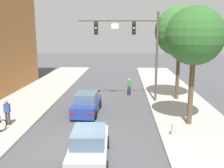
% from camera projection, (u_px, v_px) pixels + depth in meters
% --- Properties ---
extents(ground_plane, '(120.00, 120.00, 0.00)m').
position_uv_depth(ground_plane, '(87.00, 151.00, 12.86)').
color(ground_plane, '#4C4C51').
extents(sidewalk_right, '(5.00, 60.00, 0.15)m').
position_uv_depth(sidewalk_right, '(216.00, 152.00, 12.53)').
color(sidewalk_right, '#B2AFA8').
rests_on(sidewalk_right, ground).
extents(traffic_signal_mast, '(6.65, 0.38, 7.50)m').
position_uv_depth(traffic_signal_mast, '(135.00, 40.00, 20.81)').
color(traffic_signal_mast, '#514C47').
rests_on(traffic_signal_mast, sidewalk_right).
extents(car_lead_blue, '(1.92, 4.28, 1.60)m').
position_uv_depth(car_lead_blue, '(87.00, 104.00, 18.73)').
color(car_lead_blue, navy).
rests_on(car_lead_blue, ground).
extents(car_following_silver, '(1.98, 4.31, 1.60)m').
position_uv_depth(car_following_silver, '(89.00, 146.00, 11.75)').
color(car_following_silver, '#B7B7BC').
rests_on(car_following_silver, ground).
extents(pedestrian_sidewalk_left_walker, '(0.36, 0.22, 1.64)m').
position_uv_depth(pedestrian_sidewalk_left_walker, '(7.00, 111.00, 15.83)').
color(pedestrian_sidewalk_left_walker, '#333338').
rests_on(pedestrian_sidewalk_left_walker, sidewalk_left).
extents(pedestrian_crossing_road, '(0.36, 0.22, 1.64)m').
position_uv_depth(pedestrian_crossing_road, '(129.00, 86.00, 24.03)').
color(pedestrian_crossing_road, '#232847').
rests_on(pedestrian_crossing_road, ground).
extents(fire_hydrant, '(0.48, 0.24, 0.72)m').
position_uv_depth(fire_hydrant, '(173.00, 129.00, 14.43)').
color(fire_hydrant, '#B2B2B7').
rests_on(fire_hydrant, sidewalk_right).
extents(street_tree_nearest, '(3.58, 3.58, 7.42)m').
position_uv_depth(street_tree_nearest, '(195.00, 36.00, 15.13)').
color(street_tree_nearest, brown).
rests_on(street_tree_nearest, sidewalk_right).
extents(street_tree_second, '(4.27, 4.27, 8.07)m').
position_uv_depth(street_tree_second, '(180.00, 31.00, 21.21)').
color(street_tree_second, brown).
rests_on(street_tree_second, sidewalk_right).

